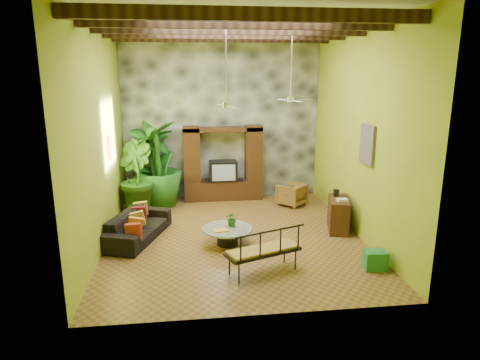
{
  "coord_description": "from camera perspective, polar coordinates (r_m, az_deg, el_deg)",
  "views": [
    {
      "loc": [
        -1.05,
        -9.7,
        3.91
      ],
      "look_at": [
        0.17,
        0.2,
        1.36
      ],
      "focal_mm": 32.0,
      "sensor_mm": 36.0,
      "label": 1
    }
  ],
  "objects": [
    {
      "name": "stone_accent_wall",
      "position": [
        13.26,
        -2.46,
        8.22
      ],
      "size": [
        5.98,
        0.1,
        4.98
      ],
      "primitive_type": "cube",
      "color": "#303337",
      "rests_on": "ground"
    },
    {
      "name": "wall_art_mask",
      "position": [
        11.02,
        -16.94,
        4.26
      ],
      "size": [
        0.06,
        0.32,
        0.55
      ],
      "primitive_type": "cube",
      "color": "orange",
      "rests_on": "left_wall"
    },
    {
      "name": "left_wall",
      "position": [
        9.99,
        -18.28,
        5.51
      ],
      "size": [
        0.02,
        7.0,
        5.0
      ],
      "primitive_type": "cube",
      "color": "gold",
      "rests_on": "ground"
    },
    {
      "name": "side_console",
      "position": [
        11.06,
        12.97,
        -4.49
      ],
      "size": [
        0.7,
        1.11,
        0.82
      ],
      "primitive_type": "cube",
      "rotation": [
        0.0,
        0.0,
        -0.25
      ],
      "color": "#3D1E13",
      "rests_on": "ground"
    },
    {
      "name": "tall_plant_b",
      "position": [
        12.29,
        -13.84,
        0.37
      ],
      "size": [
        1.39,
        1.45,
        2.06
      ],
      "primitive_type": "imported",
      "rotation": [
        0.0,
        0.0,
        2.16
      ],
      "color": "#255716",
      "rests_on": "ground"
    },
    {
      "name": "tall_plant_c",
      "position": [
        12.77,
        -10.85,
        2.14
      ],
      "size": [
        1.87,
        1.87,
        2.53
      ],
      "primitive_type": "imported",
      "rotation": [
        0.0,
        0.0,
        4.3
      ],
      "color": "#226019",
      "rests_on": "ground"
    },
    {
      "name": "back_wall",
      "position": [
        13.32,
        -2.48,
        8.25
      ],
      "size": [
        6.0,
        0.02,
        5.0
      ],
      "primitive_type": "cube",
      "color": "gold",
      "rests_on": "ground"
    },
    {
      "name": "ceiling_fan_front",
      "position": [
        9.35,
        -1.83,
        11.22
      ],
      "size": [
        1.28,
        1.28,
        1.86
      ],
      "color": "#B9B9BE",
      "rests_on": "ceiling"
    },
    {
      "name": "green_bin",
      "position": [
        9.23,
        17.58,
        -10.12
      ],
      "size": [
        0.47,
        0.37,
        0.39
      ],
      "primitive_type": "cube",
      "rotation": [
        0.0,
        0.0,
        -0.09
      ],
      "color": "#1C6A36",
      "rests_on": "ground"
    },
    {
      "name": "iron_bench",
      "position": [
        8.47,
        3.19,
        -9.15
      ],
      "size": [
        1.59,
        1.06,
        0.57
      ],
      "rotation": [
        0.0,
        0.0,
        0.36
      ],
      "color": "black",
      "rests_on": "ground"
    },
    {
      "name": "yellow_tray",
      "position": [
        9.72,
        -2.59,
        -6.74
      ],
      "size": [
        0.35,
        0.28,
        0.03
      ],
      "primitive_type": "cube",
      "rotation": [
        0.0,
        0.0,
        0.2
      ],
      "color": "yellow",
      "rests_on": "coffee_table"
    },
    {
      "name": "wicker_armchair",
      "position": [
        12.87,
        6.89,
        -1.9
      ],
      "size": [
        1.02,
        1.02,
        0.67
      ],
      "primitive_type": "imported",
      "rotation": [
        0.0,
        0.0,
        3.89
      ],
      "color": "olive",
      "rests_on": "ground"
    },
    {
      "name": "ceiling_fan_back",
      "position": [
        11.23,
        6.78,
        11.65
      ],
      "size": [
        1.28,
        1.28,
        1.86
      ],
      "color": "#B9B9BE",
      "rests_on": "ceiling"
    },
    {
      "name": "ceiling_beams",
      "position": [
        9.8,
        -0.89,
        19.43
      ],
      "size": [
        5.95,
        5.36,
        0.22
      ],
      "color": "#332210",
      "rests_on": "ceiling"
    },
    {
      "name": "sofa",
      "position": [
        10.54,
        -13.47,
        -5.98
      ],
      "size": [
        1.53,
        2.37,
        0.65
      ],
      "primitive_type": "imported",
      "rotation": [
        0.0,
        0.0,
        1.24
      ],
      "color": "black",
      "rests_on": "ground"
    },
    {
      "name": "coffee_table",
      "position": [
        9.96,
        -1.69,
        -7.18
      ],
      "size": [
        1.16,
        1.16,
        0.4
      ],
      "rotation": [
        0.0,
        0.0,
        0.06
      ],
      "color": "black",
      "rests_on": "ground"
    },
    {
      "name": "centerpiece_plant",
      "position": [
        9.98,
        -1.04,
        -5.18
      ],
      "size": [
        0.34,
        0.31,
        0.35
      ],
      "primitive_type": "imported",
      "rotation": [
        0.0,
        0.0,
        -0.1
      ],
      "color": "#205717",
      "rests_on": "coffee_table"
    },
    {
      "name": "ground",
      "position": [
        10.51,
        -0.79,
        -7.5
      ],
      "size": [
        7.0,
        7.0,
        0.0
      ],
      "primitive_type": "plane",
      "color": "brown",
      "rests_on": "ground"
    },
    {
      "name": "wall_art_painting",
      "position": [
        10.07,
        16.6,
        4.54
      ],
      "size": [
        0.06,
        0.7,
        0.9
      ],
      "primitive_type": "cube",
      "color": "#275A90",
      "rests_on": "right_wall"
    },
    {
      "name": "tall_plant_a",
      "position": [
        13.11,
        -11.57,
        2.43
      ],
      "size": [
        1.62,
        1.5,
        2.54
      ],
      "primitive_type": "imported",
      "rotation": [
        0.0,
        0.0,
        0.6
      ],
      "color": "#1A5A17",
      "rests_on": "ground"
    },
    {
      "name": "right_wall",
      "position": [
        10.61,
        15.6,
        6.18
      ],
      "size": [
        0.02,
        7.0,
        5.0
      ],
      "primitive_type": "cube",
      "color": "gold",
      "rests_on": "ground"
    },
    {
      "name": "ceiling",
      "position": [
        9.82,
        -0.89,
        20.71
      ],
      "size": [
        6.0,
        7.0,
        0.02
      ],
      "primitive_type": "cube",
      "color": "silver",
      "rests_on": "back_wall"
    },
    {
      "name": "entertainment_center",
      "position": [
        13.21,
        -2.28,
        1.45
      ],
      "size": [
        2.4,
        0.55,
        2.3
      ],
      "color": "black",
      "rests_on": "ground"
    }
  ]
}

